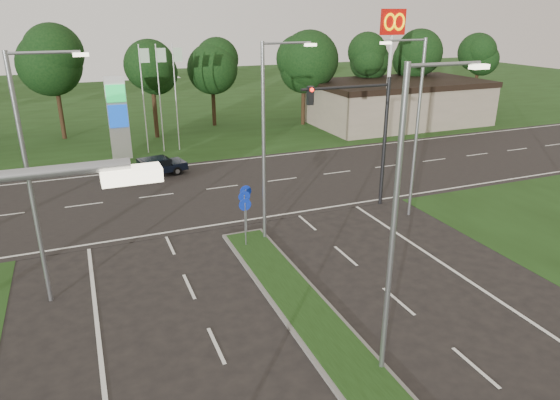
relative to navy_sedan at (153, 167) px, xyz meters
name	(u,v)px	position (x,y,z in m)	size (l,w,h in m)	color
verge_far	(139,107)	(2.52, 27.00, -0.62)	(160.00, 50.00, 0.02)	#1A3411
cross_road	(206,190)	(2.52, -4.00, -0.62)	(160.00, 12.00, 0.02)	black
commercial_building	(398,103)	(24.52, 8.00, 1.38)	(16.00, 9.00, 4.00)	gray
streetlight_median_near	(401,213)	(3.53, -22.00, 4.46)	(2.53, 0.22, 9.00)	gray
streetlight_median_far	(268,134)	(3.53, -12.00, 4.46)	(2.53, 0.22, 9.00)	gray
streetlight_left_far	(34,170)	(-5.77, -14.00, 4.46)	(2.53, 0.22, 9.00)	gray
streetlight_right_far	(414,121)	(11.32, -12.00, 4.46)	(2.53, 0.22, 9.00)	gray
traffic_signal	(365,124)	(9.71, -10.01, 4.03)	(5.10, 0.42, 7.00)	black
median_signs	(245,205)	(2.52, -11.60, 1.09)	(1.16, 1.76, 2.38)	gray
gas_pylon	(121,115)	(-1.26, 5.04, 2.57)	(5.80, 1.26, 8.00)	silver
mcdonalds_sign	(392,40)	(20.52, 3.97, 7.36)	(2.20, 0.47, 10.40)	silver
treeline_far	(156,54)	(2.63, 11.93, 6.21)	(6.00, 6.00, 9.90)	black
navy_sedan	(153,167)	(0.00, 0.00, 0.00)	(4.45, 2.48, 1.16)	black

